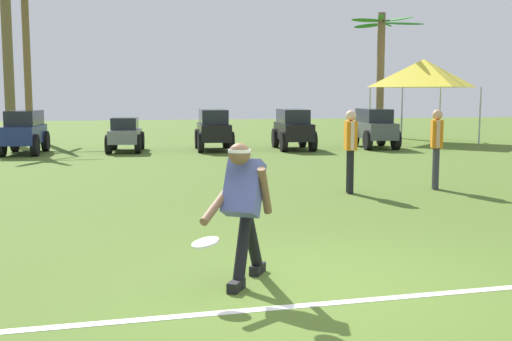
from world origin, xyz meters
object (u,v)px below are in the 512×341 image
at_px(frisbee_in_flight, 205,243).
at_px(teammate_near_sideline, 437,141).
at_px(parked_car_slot_c, 125,134).
at_px(parked_car_slot_e, 293,128).
at_px(teammate_midfield, 350,144).
at_px(parked_car_slot_f, 374,127).
at_px(event_tent, 423,73).
at_px(palm_tree_right_of_centre, 382,61).
at_px(frisbee_thrower, 244,205).
at_px(parked_car_slot_d, 214,128).
at_px(parked_car_slot_b, 24,131).
at_px(palm_tree_far_left, 7,41).
at_px(palm_tree_left_of_centre, 26,44).

relative_size(frisbee_in_flight, teammate_near_sideline, 0.20).
relative_size(parked_car_slot_c, parked_car_slot_e, 0.92).
xyz_separation_m(teammate_midfield, parked_car_slot_e, (1.41, 9.45, -0.22)).
bearing_deg(parked_car_slot_f, event_tent, 36.86).
distance_m(frisbee_in_flight, palm_tree_right_of_centre, 23.03).
bearing_deg(parked_car_slot_e, teammate_midfield, -98.46).
relative_size(frisbee_thrower, parked_car_slot_d, 0.58).
bearing_deg(parked_car_slot_d, frisbee_in_flight, -98.09).
xyz_separation_m(palm_tree_right_of_centre, event_tent, (0.34, -3.31, -0.62)).
distance_m(frisbee_thrower, parked_car_slot_b, 15.44).
height_order(parked_car_slot_d, palm_tree_far_left, palm_tree_far_left).
bearing_deg(frisbee_in_flight, teammate_near_sideline, 47.66).
distance_m(parked_car_slot_d, parked_car_slot_f, 5.56).
relative_size(teammate_midfield, parked_car_slot_e, 0.63).
height_order(palm_tree_right_of_centre, event_tent, palm_tree_right_of_centre).
bearing_deg(parked_car_slot_e, palm_tree_left_of_centre, 142.31).
xyz_separation_m(parked_car_slot_b, parked_car_slot_f, (11.49, -0.09, 0.00)).
xyz_separation_m(parked_car_slot_b, palm_tree_right_of_centre, (13.94, 5.31, 2.52)).
relative_size(frisbee_in_flight, parked_car_slot_f, 0.13).
distance_m(teammate_midfield, parked_car_slot_c, 10.55).
xyz_separation_m(parked_car_slot_f, palm_tree_far_left, (-12.68, 4.94, 3.10)).
bearing_deg(palm_tree_far_left, parked_car_slot_f, -21.29).
bearing_deg(palm_tree_far_left, frisbee_in_flight, -76.12).
bearing_deg(teammate_midfield, palm_tree_left_of_centre, 115.58).
bearing_deg(parked_car_slot_b, frisbee_thrower, -74.30).
distance_m(frisbee_in_flight, parked_car_slot_f, 16.95).
relative_size(parked_car_slot_b, parked_car_slot_e, 1.00).
distance_m(frisbee_thrower, palm_tree_left_of_centre, 22.80).
relative_size(frisbee_in_flight, event_tent, 0.10).
xyz_separation_m(teammate_midfield, parked_car_slot_b, (-7.19, 9.56, -0.22)).
bearing_deg(parked_car_slot_b, parked_car_slot_d, 1.21).
relative_size(parked_car_slot_c, parked_car_slot_d, 0.93).
bearing_deg(parked_car_slot_b, palm_tree_right_of_centre, 20.85).
bearing_deg(palm_tree_far_left, teammate_near_sideline, -54.43).
xyz_separation_m(parked_car_slot_b, event_tent, (14.27, 2.00, 1.91)).
xyz_separation_m(teammate_near_sideline, palm_tree_far_left, (-10.20, 14.26, 2.88)).
distance_m(frisbee_in_flight, parked_car_slot_b, 15.63).
bearing_deg(palm_tree_left_of_centre, frisbee_in_flight, -78.43).
bearing_deg(palm_tree_left_of_centre, parked_car_slot_e, -37.69).
height_order(teammate_midfield, parked_car_slot_e, teammate_midfield).
relative_size(palm_tree_left_of_centre, event_tent, 2.02).
bearing_deg(parked_car_slot_c, frisbee_thrower, -85.78).
relative_size(teammate_midfield, parked_car_slot_f, 0.63).
height_order(teammate_midfield, parked_car_slot_f, teammate_midfield).
bearing_deg(palm_tree_far_left, palm_tree_left_of_centre, 80.81).
bearing_deg(palm_tree_right_of_centre, event_tent, -84.17).
xyz_separation_m(frisbee_thrower, parked_car_slot_f, (7.32, 14.77, -0.07)).
distance_m(frisbee_thrower, parked_car_slot_c, 15.06).
bearing_deg(teammate_near_sideline, parked_car_slot_c, 121.86).
bearing_deg(palm_tree_left_of_centre, parked_car_slot_b, -83.51).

